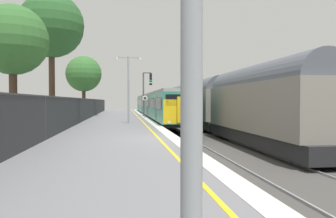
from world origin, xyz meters
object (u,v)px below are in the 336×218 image
signal_gantry (146,89)px  commuter_train_at_platform (155,105)px  background_tree_left (11,42)px  background_tree_right (84,75)px  speed_limit_sign (145,103)px  freight_train_adjacent_track (188,102)px  platform_lamp_mid (128,84)px  background_tree_centre (53,27)px

signal_gantry → commuter_train_at_platform: bearing=72.8°
background_tree_left → background_tree_right: size_ratio=0.92×
speed_limit_sign → background_tree_left: size_ratio=0.36×
freight_train_adjacent_track → background_tree_right: bearing=-178.8°
commuter_train_at_platform → signal_gantry: size_ratio=8.40×
commuter_train_at_platform → background_tree_left: size_ratio=6.55×
signal_gantry → background_tree_right: 7.74m
platform_lamp_mid → background_tree_left: background_tree_left is taller
signal_gantry → background_tree_centre: size_ratio=0.54×
speed_limit_sign → background_tree_centre: size_ratio=0.25×
speed_limit_sign → background_tree_right: background_tree_right is taller
platform_lamp_mid → background_tree_left: (-5.88, -9.28, 1.53)m
speed_limit_sign → platform_lamp_mid: bearing=-102.3°
speed_limit_sign → freight_train_adjacent_track: bearing=49.0°
freight_train_adjacent_track → background_tree_centre: background_tree_centre is taller
speed_limit_sign → platform_lamp_mid: 8.69m
platform_lamp_mid → background_tree_centre: 6.85m
background_tree_left → background_tree_centre: size_ratio=0.70×
speed_limit_sign → background_tree_right: (-6.85, 6.47, 3.39)m
background_tree_left → background_tree_centre: (0.54, 7.37, 2.32)m
speed_limit_sign → platform_lamp_mid: size_ratio=0.45×
freight_train_adjacent_track → signal_gantry: bearing=-156.1°
signal_gantry → platform_lamp_mid: platform_lamp_mid is taller
platform_lamp_mid → background_tree_left: size_ratio=0.81×
background_tree_centre → freight_train_adjacent_track: bearing=52.5°
platform_lamp_mid → background_tree_left: 11.09m
platform_lamp_mid → background_tree_right: size_ratio=0.74×
platform_lamp_mid → background_tree_right: (-5.03, 14.82, 1.77)m
signal_gantry → background_tree_left: (-8.07, -21.93, 1.48)m
background_tree_left → background_tree_centre: background_tree_centre is taller
speed_limit_sign → commuter_train_at_platform: bearing=78.5°
commuter_train_at_platform → background_tree_centre: background_tree_centre is taller
speed_limit_sign → background_tree_centre: (-7.16, -10.25, 5.45)m
background_tree_left → signal_gantry: bearing=69.8°
background_tree_centre → speed_limit_sign: bearing=55.1°
speed_limit_sign → platform_lamp_mid: platform_lamp_mid is taller
background_tree_left → platform_lamp_mid: bearing=57.6°
background_tree_left → background_tree_centre: bearing=85.8°
speed_limit_sign → background_tree_right: size_ratio=0.33×
commuter_train_at_platform → speed_limit_sign: (-1.85, -9.08, 0.25)m
background_tree_centre → background_tree_right: size_ratio=1.31×
background_tree_centre → platform_lamp_mid: bearing=19.7°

